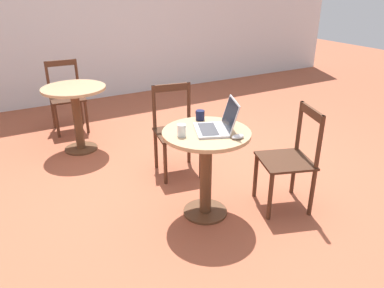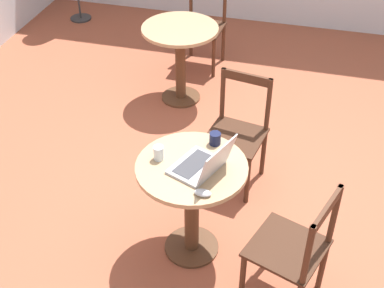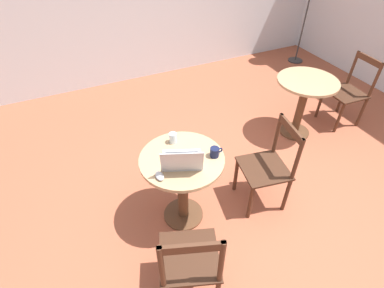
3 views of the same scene
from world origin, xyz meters
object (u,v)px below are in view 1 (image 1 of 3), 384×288
object	(u,v)px
chair_near_right	(176,131)
cafe_table_near	(206,155)
laptop	(217,125)
chair_mid_right	(67,97)
mouse	(238,137)
drinking_glass	(182,130)
chair_near_front	(290,160)
cafe_table_mid	(76,104)
mug	(200,115)

from	to	relation	value
chair_near_right	cafe_table_near	bearing A→B (deg)	170.04
laptop	cafe_table_near	bearing A→B (deg)	68.41
chair_near_right	chair_mid_right	xyz separation A→B (m)	(1.71, 0.68, 0.00)
mouse	laptop	bearing A→B (deg)	14.23
drinking_glass	chair_near_front	bearing A→B (deg)	-105.66
mouse	drinking_glass	distance (m)	0.42
cafe_table_mid	cafe_table_near	bearing A→B (deg)	-161.96
cafe_table_mid	chair_near_right	size ratio (longest dim) A/B	0.84
laptop	mug	world-z (taller)	laptop
drinking_glass	cafe_table_mid	bearing A→B (deg)	11.86
chair_near_front	chair_mid_right	bearing A→B (deg)	23.93
mouse	mug	bearing A→B (deg)	4.62
laptop	chair_near_right	bearing A→B (deg)	-4.47
drinking_glass	cafe_table_near	bearing A→B (deg)	-92.92
chair_near_front	mouse	bearing A→B (deg)	89.45
chair_mid_right	drinking_glass	distance (m)	2.53
mug	drinking_glass	world-z (taller)	drinking_glass
cafe_table_mid	drinking_glass	world-z (taller)	drinking_glass
chair_near_right	laptop	xyz separation A→B (m)	(-0.82, 0.06, 0.35)
mug	drinking_glass	bearing A→B (deg)	128.61
chair_mid_right	laptop	world-z (taller)	laptop
mouse	cafe_table_mid	bearing A→B (deg)	19.32
cafe_table_near	cafe_table_mid	bearing A→B (deg)	18.04
cafe_table_mid	chair_near_right	bearing A→B (deg)	-144.20
cafe_table_mid	mug	bearing A→B (deg)	-156.52
cafe_table_mid	drinking_glass	bearing A→B (deg)	-168.14
cafe_table_near	cafe_table_mid	world-z (taller)	same
laptop	drinking_glass	size ratio (longest dim) A/B	4.35
chair_mid_right	laptop	bearing A→B (deg)	-166.32
cafe_table_near	mug	distance (m)	0.35
mouse	drinking_glass	bearing A→B (deg)	54.19
chair_near_front	laptop	size ratio (longest dim) A/B	2.19
cafe_table_near	laptop	size ratio (longest dim) A/B	1.85
chair_mid_right	mouse	xyz separation A→B (m)	(-2.73, -0.67, 0.32)
chair_mid_right	mug	world-z (taller)	chair_mid_right
mug	mouse	bearing A→B (deg)	-175.38
mouse	chair_near_right	bearing A→B (deg)	-0.72
chair_mid_right	mug	distance (m)	2.36
mug	chair_near_front	bearing A→B (deg)	-129.61
cafe_table_mid	chair_near_right	world-z (taller)	chair_near_right
cafe_table_mid	mouse	bearing A→B (deg)	-160.68
chair_near_front	mouse	size ratio (longest dim) A/B	8.73
chair_near_right	mug	bearing A→B (deg)	174.57
cafe_table_near	chair_near_front	world-z (taller)	chair_near_front
cafe_table_near	cafe_table_mid	size ratio (longest dim) A/B	1.00
chair_near_front	cafe_table_mid	bearing A→B (deg)	31.76
cafe_table_near	mug	size ratio (longest dim) A/B	6.79
chair_mid_right	mug	xyz separation A→B (m)	(-2.25, -0.63, 0.34)
cafe_table_near	laptop	distance (m)	0.26
cafe_table_mid	chair_near_right	xyz separation A→B (m)	(-1.00, -0.72, -0.11)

